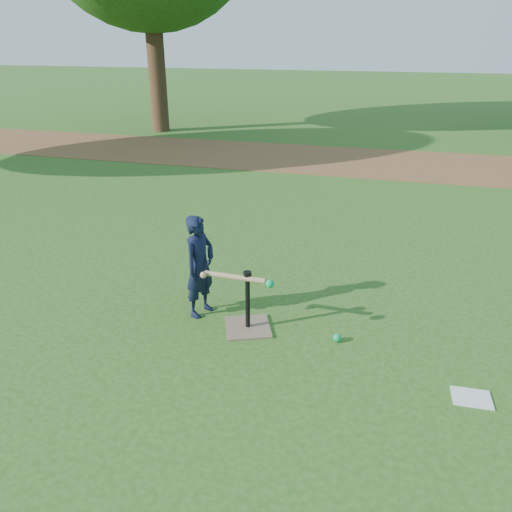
# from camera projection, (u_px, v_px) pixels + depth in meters

# --- Properties ---
(ground) EXTENTS (80.00, 80.00, 0.00)m
(ground) POSITION_uv_depth(u_px,v_px,m) (280.00, 332.00, 4.84)
(ground) COLOR #285116
(ground) RESTS_ON ground
(dirt_strip) EXTENTS (24.00, 3.00, 0.01)m
(dirt_strip) POSITION_uv_depth(u_px,v_px,m) (353.00, 161.00, 11.44)
(dirt_strip) COLOR brown
(dirt_strip) RESTS_ON ground
(child) EXTENTS (0.36, 0.44, 1.06)m
(child) POSITION_uv_depth(u_px,v_px,m) (200.00, 266.00, 4.97)
(child) COLOR black
(child) RESTS_ON ground
(wiffle_ball_ground) EXTENTS (0.08, 0.08, 0.08)m
(wiffle_ball_ground) POSITION_uv_depth(u_px,v_px,m) (337.00, 338.00, 4.68)
(wiffle_ball_ground) COLOR #0D9752
(wiffle_ball_ground) RESTS_ON ground
(clipboard) EXTENTS (0.31, 0.24, 0.01)m
(clipboard) POSITION_uv_depth(u_px,v_px,m) (472.00, 398.00, 3.96)
(clipboard) COLOR silver
(clipboard) RESTS_ON ground
(batting_tee) EXTENTS (0.56, 0.56, 0.61)m
(batting_tee) POSITION_uv_depth(u_px,v_px,m) (248.00, 318.00, 4.87)
(batting_tee) COLOR #76604B
(batting_tee) RESTS_ON ground
(swing_action) EXTENTS (0.73, 0.15, 0.09)m
(swing_action) POSITION_uv_depth(u_px,v_px,m) (239.00, 278.00, 4.67)
(swing_action) COLOR tan
(swing_action) RESTS_ON ground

